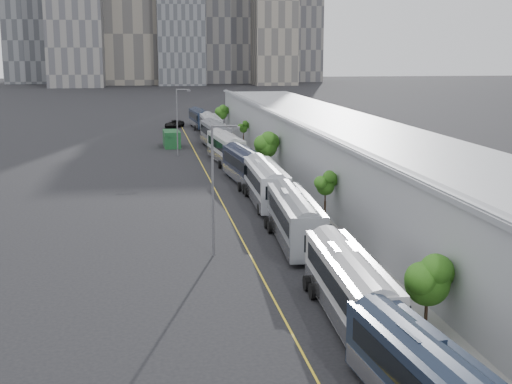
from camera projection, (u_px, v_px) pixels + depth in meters
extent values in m
cube|color=gray|center=(354.00, 221.00, 62.05)|extent=(10.00, 170.00, 0.12)
cube|color=gold|center=(234.00, 226.00, 60.45)|extent=(0.12, 160.00, 0.02)
cube|color=gray|center=(399.00, 182.00, 62.02)|extent=(12.00, 160.00, 6.80)
cube|color=gray|center=(400.00, 154.00, 61.54)|extent=(12.45, 160.40, 2.57)
cube|color=gray|center=(334.00, 142.00, 60.41)|extent=(0.30, 160.00, 0.40)
cube|color=gray|center=(275.00, 2.00, 303.42)|extent=(18.00, 18.00, 70.00)
cube|color=black|center=(436.00, 378.00, 27.17)|extent=(3.40, 10.94, 1.01)
cube|color=#151E2F|center=(421.00, 335.00, 28.51)|extent=(1.39, 2.17, 0.28)
cube|color=#BDBDBF|center=(349.00, 285.00, 39.28)|extent=(3.11, 12.86, 3.09)
cube|color=black|center=(350.00, 277.00, 38.98)|extent=(3.10, 11.33, 1.05)
cube|color=silver|center=(349.00, 302.00, 39.47)|extent=(3.14, 12.61, 0.99)
cube|color=#BDBDBF|center=(342.00, 249.00, 40.38)|extent=(1.37, 2.21, 0.29)
cube|color=gray|center=(295.00, 219.00, 54.55)|extent=(3.39, 13.41, 3.22)
cube|color=black|center=(295.00, 212.00, 54.23)|extent=(3.36, 11.82, 1.09)
cube|color=silver|center=(295.00, 232.00, 54.75)|extent=(3.42, 13.15, 1.03)
cube|color=gray|center=(291.00, 192.00, 55.69)|extent=(1.45, 2.32, 0.31)
cube|color=#B8BBC3|center=(265.00, 183.00, 68.97)|extent=(3.05, 13.70, 3.30)
cube|color=black|center=(266.00, 177.00, 68.66)|extent=(3.07, 12.06, 1.12)
cube|color=silver|center=(265.00, 194.00, 69.18)|extent=(3.08, 13.43, 1.06)
cube|color=#B8BBC3|center=(263.00, 162.00, 70.15)|extent=(1.42, 2.34, 0.31)
cube|color=black|center=(245.00, 166.00, 79.68)|extent=(3.74, 13.25, 3.17)
cube|color=black|center=(246.00, 161.00, 79.38)|extent=(3.66, 11.69, 1.08)
cube|color=silver|center=(245.00, 175.00, 79.88)|extent=(3.75, 13.00, 1.01)
cube|color=black|center=(244.00, 149.00, 80.81)|extent=(1.49, 2.32, 0.30)
cube|color=silver|center=(226.00, 148.00, 94.40)|extent=(3.68, 13.46, 3.22)
cube|color=black|center=(226.00, 144.00, 94.09)|extent=(3.62, 11.87, 1.09)
cube|color=silver|center=(226.00, 155.00, 94.60)|extent=(3.70, 13.19, 1.03)
cube|color=silver|center=(224.00, 133.00, 95.54)|extent=(1.50, 2.35, 0.31)
cube|color=slate|center=(215.00, 135.00, 108.29)|extent=(3.49, 13.80, 3.31)
cube|color=black|center=(216.00, 131.00, 107.97)|extent=(3.46, 12.16, 1.13)
cube|color=silver|center=(215.00, 142.00, 108.49)|extent=(3.51, 13.53, 1.06)
cube|color=slate|center=(214.00, 122.00, 109.46)|extent=(1.49, 2.39, 0.32)
cube|color=#B3B8BE|center=(211.00, 126.00, 121.37)|extent=(2.72, 13.47, 3.26)
cube|color=black|center=(211.00, 123.00, 121.06)|extent=(2.77, 11.85, 1.11)
cube|color=silver|center=(211.00, 132.00, 121.58)|extent=(2.76, 13.20, 1.04)
cube|color=#B3B8BE|center=(210.00, 115.00, 122.53)|extent=(1.35, 2.28, 0.31)
cube|color=#161F33|center=(200.00, 118.00, 136.80)|extent=(3.30, 12.48, 2.99)
cube|color=black|center=(200.00, 116.00, 136.51)|extent=(3.26, 11.01, 1.02)
cube|color=silver|center=(200.00, 123.00, 136.99)|extent=(3.32, 12.24, 0.96)
cube|color=#161F33|center=(199.00, 109.00, 137.86)|extent=(1.37, 2.17, 0.28)
cylinder|color=black|center=(426.00, 305.00, 37.61)|extent=(0.18, 0.18, 2.85)
sphere|color=#2C6016|center=(428.00, 277.00, 37.31)|extent=(2.39, 2.39, 2.39)
cylinder|color=black|center=(325.00, 205.00, 59.96)|extent=(0.18, 0.18, 3.76)
sphere|color=#2C6016|center=(325.00, 184.00, 59.61)|extent=(1.53, 1.53, 1.53)
cylinder|color=black|center=(266.00, 160.00, 84.04)|extent=(0.18, 0.18, 3.87)
sphere|color=#2C6016|center=(266.00, 143.00, 83.65)|extent=(2.70, 2.70, 2.70)
cylinder|color=black|center=(243.00, 137.00, 108.83)|extent=(0.18, 0.18, 3.16)
sphere|color=#2C6016|center=(243.00, 128.00, 108.54)|extent=(1.23, 1.23, 1.23)
cylinder|color=black|center=(222.00, 121.00, 133.60)|extent=(0.18, 0.18, 3.34)
sphere|color=#2C6016|center=(222.00, 112.00, 133.26)|extent=(2.22, 2.22, 2.22)
cylinder|color=#59595E|center=(213.00, 191.00, 50.83)|extent=(0.18, 0.18, 9.49)
cylinder|color=#59595E|center=(225.00, 126.00, 50.06)|extent=(1.80, 0.14, 0.14)
cube|color=#59595E|center=(236.00, 128.00, 50.22)|extent=(0.50, 0.22, 0.18)
cylinder|color=#59595E|center=(177.00, 123.00, 99.60)|extent=(0.18, 0.18, 9.41)
cylinder|color=#59595E|center=(183.00, 90.00, 98.84)|extent=(1.80, 0.14, 0.14)
cube|color=#59595E|center=(189.00, 91.00, 99.00)|extent=(0.50, 0.22, 0.18)
cube|color=#13401E|center=(172.00, 139.00, 109.78)|extent=(2.56, 5.87, 2.50)
imported|color=black|center=(174.00, 124.00, 137.57)|extent=(4.42, 5.81, 1.47)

